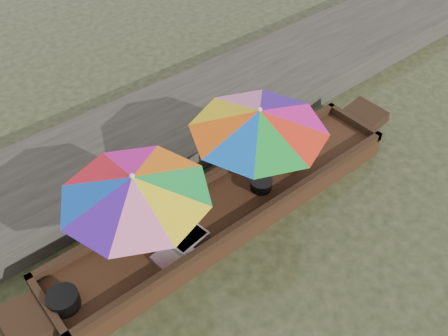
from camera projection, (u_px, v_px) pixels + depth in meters
water at (228, 216)px, 8.09m from camera, size 80.00×80.00×0.00m
dock at (151, 137)px, 9.15m from camera, size 22.00×2.20×0.50m
boat_hull at (228, 209)px, 7.97m from camera, size 6.15×1.20×0.35m
cooking_pot at (63, 300)px, 6.44m from camera, size 0.42×0.42×0.22m
tray_crayfish at (188, 238)px, 7.26m from camera, size 0.61×0.46×0.09m
tray_scallop at (174, 255)px, 7.06m from camera, size 0.58×0.42×0.06m
charcoal_grill at (261, 185)px, 8.01m from camera, size 0.34×0.34×0.16m
supply_bag at (159, 209)px, 7.55m from camera, size 0.34×0.31×0.26m
vendor at (293, 141)px, 8.06m from camera, size 0.65×0.58×1.12m
umbrella_bow at (139, 216)px, 6.60m from camera, size 2.18×2.18×1.55m
umbrella_stern at (257, 149)px, 7.59m from camera, size 2.13×2.13×1.55m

